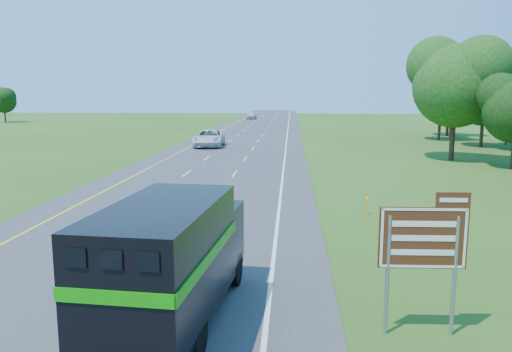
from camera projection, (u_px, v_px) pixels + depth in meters
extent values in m
cube|color=#38383A|center=(239.00, 146.00, 58.53)|extent=(15.00, 260.00, 0.04)
cube|color=yellow|center=(193.00, 145.00, 58.91)|extent=(0.15, 260.00, 0.01)
cube|color=white|center=(286.00, 146.00, 58.14)|extent=(0.15, 260.00, 0.01)
cylinder|color=black|center=(174.00, 265.00, 16.07)|extent=(0.42, 1.07, 1.05)
cylinder|color=black|center=(235.00, 269.00, 15.76)|extent=(0.42, 1.07, 1.05)
cylinder|color=black|center=(112.00, 331.00, 11.62)|extent=(0.42, 1.07, 1.05)
cylinder|color=black|center=(195.00, 337.00, 11.31)|extent=(0.42, 1.07, 1.05)
cube|color=black|center=(174.00, 302.00, 12.93)|extent=(2.91, 7.77, 0.27)
cube|color=black|center=(202.00, 233.00, 15.63)|extent=(2.47, 1.90, 1.81)
cube|color=black|center=(209.00, 212.00, 16.41)|extent=(2.09, 0.23, 0.57)
cube|color=black|center=(163.00, 257.00, 12.05)|extent=(2.83, 5.70, 2.61)
cube|color=#0C8F07|center=(114.00, 298.00, 9.32)|extent=(2.37, 0.24, 0.29)
cube|color=#0C8F07|center=(116.00, 250.00, 12.21)|extent=(0.50, 5.50, 0.29)
cube|color=#0C8F07|center=(212.00, 255.00, 11.84)|extent=(0.50, 5.50, 0.29)
cube|color=black|center=(76.00, 258.00, 9.31)|extent=(0.43, 0.07, 0.38)
cube|color=black|center=(112.00, 260.00, 9.20)|extent=(0.43, 0.07, 0.38)
cube|color=black|center=(148.00, 262.00, 9.09)|extent=(0.43, 0.07, 0.38)
imported|color=silver|center=(209.00, 138.00, 57.29)|extent=(3.61, 7.16, 1.94)
imported|color=silver|center=(252.00, 115.00, 120.36)|extent=(2.30, 5.14, 1.72)
cylinder|color=gray|center=(387.00, 275.00, 12.43)|extent=(0.10, 0.10, 3.10)
cylinder|color=gray|center=(455.00, 276.00, 12.37)|extent=(0.10, 0.10, 3.10)
cube|color=#4C2110|center=(423.00, 238.00, 12.24)|extent=(2.17, 0.14, 1.55)
cube|color=#4C2110|center=(453.00, 200.00, 12.06)|extent=(0.83, 0.09, 0.37)
cube|color=white|center=(423.00, 238.00, 12.20)|extent=(2.06, 0.08, 1.49)
cube|color=orange|center=(367.00, 204.00, 25.09)|extent=(0.08, 0.04, 1.12)
cube|color=white|center=(367.00, 198.00, 25.04)|extent=(0.09, 0.05, 0.12)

